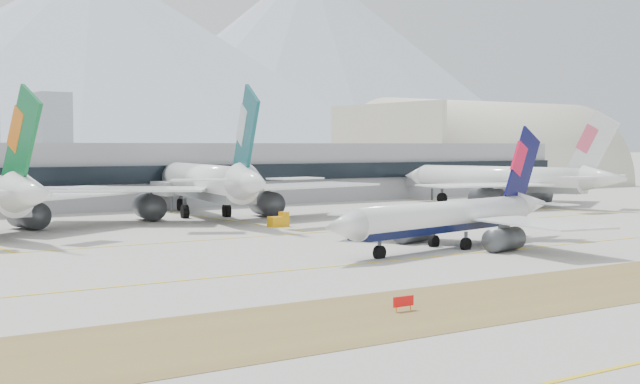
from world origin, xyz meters
TOP-DOWN VIEW (x-y plane):
  - ground at (0.00, 0.00)m, footprint 3000.00×3000.00m
  - taxiing_airliner at (15.51, 1.38)m, footprint 52.21×44.73m
  - widebody_cathay at (10.80, 67.28)m, footprint 69.55×69.07m
  - widebody_china_air at (86.59, 58.68)m, footprint 61.68×61.21m
  - terminal at (0.00, 114.84)m, footprint 280.00×43.10m
  - hangar at (154.56, 135.00)m, footprint 91.00×60.00m
  - hold_sign_left at (-21.54, -32.00)m, footprint 2.20×0.15m
  - gse_c at (12.46, 43.02)m, footprint 3.55×2.00m

SIDE VIEW (x-z plane):
  - ground at x=0.00m, z-range 0.00..0.00m
  - hangar at x=154.56m, z-range -29.86..30.14m
  - hold_sign_left at x=-21.54m, z-range 0.20..1.55m
  - gse_c at x=12.46m, z-range -0.25..2.35m
  - taxiing_airliner at x=15.51m, z-range -4.58..13.12m
  - widebody_china_air at x=86.59m, z-range -5.25..17.16m
  - widebody_cathay at x=10.80m, z-range -5.93..19.38m
  - terminal at x=0.00m, z-range 0.00..15.00m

